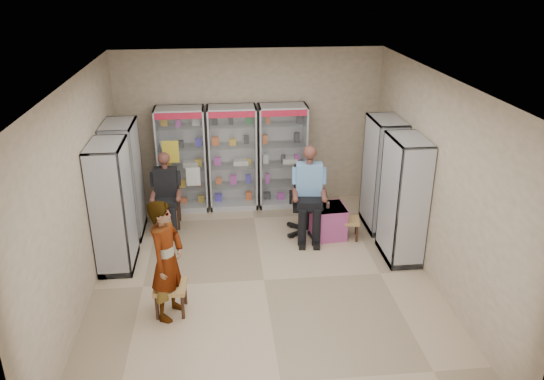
{
  "coord_description": "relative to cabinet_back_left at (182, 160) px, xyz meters",
  "views": [
    {
      "loc": [
        -0.58,
        -6.8,
        4.34
      ],
      "look_at": [
        0.19,
        0.7,
        1.17
      ],
      "focal_mm": 35.0,
      "sensor_mm": 36.0,
      "label": 1
    }
  ],
  "objects": [
    {
      "name": "tea_glass",
      "position": [
        2.51,
        -1.45,
        -0.39
      ],
      "size": [
        0.07,
        0.07,
        0.1
      ],
      "primitive_type": "cylinder",
      "color": "#4E1106",
      "rests_on": "pink_trunk"
    },
    {
      "name": "woven_stool_a",
      "position": [
        2.87,
        -1.52,
        -0.82
      ],
      "size": [
        0.42,
        0.42,
        0.36
      ],
      "primitive_type": "cube",
      "rotation": [
        0.0,
        0.0,
        -0.21
      ],
      "color": "#95603F",
      "rests_on": "floor"
    },
    {
      "name": "seated_shopkeeper",
      "position": [
        2.2,
        -1.3,
        -0.24
      ],
      "size": [
        0.57,
        0.75,
        1.53
      ],
      "primitive_type": null,
      "rotation": [
        0.0,
        0.0,
        -0.11
      ],
      "color": "#729BE2",
      "rests_on": "floor"
    },
    {
      "name": "floor",
      "position": [
        1.3,
        -2.73,
        -1.0
      ],
      "size": [
        6.0,
        6.0,
        0.0
      ],
      "primitive_type": "plane",
      "color": "tan",
      "rests_on": "ground"
    },
    {
      "name": "woven_stool_b",
      "position": [
        -0.02,
        -3.38,
        -0.79
      ],
      "size": [
        0.44,
        0.44,
        0.42
      ],
      "primitive_type": "cube",
      "rotation": [
        0.0,
        0.0,
        -0.05
      ],
      "color": "olive",
      "rests_on": "floor"
    },
    {
      "name": "cabinet_left_far",
      "position": [
        -0.93,
        -0.93,
        0.0
      ],
      "size": [
        0.9,
        0.5,
        2.0
      ],
      "primitive_type": "cube",
      "rotation": [
        0.0,
        0.0,
        -1.57
      ],
      "color": "#ACAFB4",
      "rests_on": "floor"
    },
    {
      "name": "wooden_chair",
      "position": [
        -0.25,
        -0.73,
        -0.53
      ],
      "size": [
        0.42,
        0.42,
        0.94
      ],
      "primitive_type": "cube",
      "color": "black",
      "rests_on": "floor"
    },
    {
      "name": "cabinet_right_far",
      "position": [
        3.53,
        -1.13,
        0.0
      ],
      "size": [
        0.9,
        0.5,
        2.0
      ],
      "primitive_type": "cube",
      "rotation": [
        0.0,
        0.0,
        1.57
      ],
      "color": "silver",
      "rests_on": "floor"
    },
    {
      "name": "cabinet_back_left",
      "position": [
        0.0,
        0.0,
        0.0
      ],
      "size": [
        0.9,
        0.5,
        2.0
      ],
      "primitive_type": "cube",
      "color": "#A1A4A8",
      "rests_on": "floor"
    },
    {
      "name": "cabinet_left_near",
      "position": [
        -0.93,
        -2.03,
        0.0
      ],
      "size": [
        0.9,
        0.5,
        2.0
      ],
      "primitive_type": "cube",
      "rotation": [
        0.0,
        0.0,
        -1.57
      ],
      "color": "#BABDC2",
      "rests_on": "floor"
    },
    {
      "name": "office_chair",
      "position": [
        2.2,
        -1.25,
        -0.4
      ],
      "size": [
        0.72,
        0.72,
        1.2
      ],
      "primitive_type": "cube",
      "rotation": [
        0.0,
        0.0,
        -0.11
      ],
      "color": "black",
      "rests_on": "floor"
    },
    {
      "name": "cabinet_back_right",
      "position": [
        1.9,
        0.0,
        0.0
      ],
      "size": [
        0.9,
        0.5,
        2.0
      ],
      "primitive_type": "cube",
      "color": "#A3A5AA",
      "rests_on": "floor"
    },
    {
      "name": "standing_man",
      "position": [
        -0.02,
        -3.44,
        -0.16
      ],
      "size": [
        0.61,
        0.72,
        1.67
      ],
      "primitive_type": "imported",
      "rotation": [
        0.0,
        0.0,
        1.16
      ],
      "color": "gray",
      "rests_on": "floor"
    },
    {
      "name": "cabinet_back_mid",
      "position": [
        0.95,
        0.0,
        0.0
      ],
      "size": [
        0.9,
        0.5,
        2.0
      ],
      "primitive_type": "cube",
      "color": "#A3A6AA",
      "rests_on": "floor"
    },
    {
      "name": "seated_customer",
      "position": [
        -0.25,
        -0.78,
        -0.33
      ],
      "size": [
        0.44,
        0.6,
        1.34
      ],
      "primitive_type": null,
      "color": "black",
      "rests_on": "floor"
    },
    {
      "name": "cabinet_right_near",
      "position": [
        3.53,
        -2.23,
        0.0
      ],
      "size": [
        0.9,
        0.5,
        2.0
      ],
      "primitive_type": "cube",
      "rotation": [
        0.0,
        0.0,
        1.57
      ],
      "color": "#B7B8BF",
      "rests_on": "floor"
    },
    {
      "name": "room_shell",
      "position": [
        1.3,
        -2.73,
        0.97
      ],
      "size": [
        5.02,
        6.02,
        3.01
      ],
      "color": "#C2AC90",
      "rests_on": "ground"
    },
    {
      "name": "pink_trunk",
      "position": [
        2.52,
        -1.42,
        -0.72
      ],
      "size": [
        0.61,
        0.59,
        0.56
      ],
      "primitive_type": "cube",
      "rotation": [
        0.0,
        0.0,
        0.07
      ],
      "color": "#B64984",
      "rests_on": "floor"
    }
  ]
}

